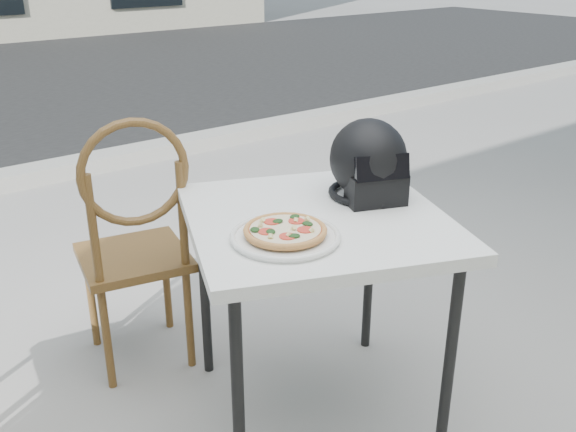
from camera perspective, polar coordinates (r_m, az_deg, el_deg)
ground at (r=2.75m, az=-2.25°, el=-13.99°), size 80.00×80.00×0.00m
curb at (r=5.22m, az=-22.00°, el=3.36°), size 30.00×0.25×0.12m
cafe_table_main at (r=2.20m, az=2.55°, el=-1.67°), size 1.12×1.12×0.81m
plate at (r=1.98m, az=-0.25°, el=-1.84°), size 0.40×0.40×0.02m
pizza at (r=1.97m, az=-0.26°, el=-1.26°), size 0.30×0.30×0.03m
helmet at (r=2.30m, az=7.20°, el=4.66°), size 0.36×0.37×0.29m
cafe_chair_main at (r=2.59m, az=-13.45°, el=-1.54°), size 0.50×0.50×1.10m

